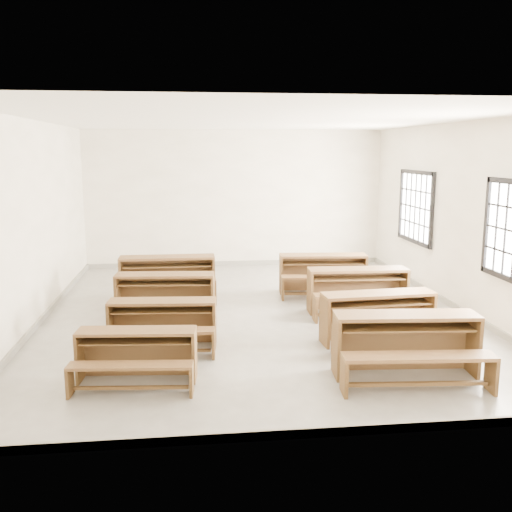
{
  "coord_description": "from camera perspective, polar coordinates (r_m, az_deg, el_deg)",
  "views": [
    {
      "loc": [
        -1.07,
        -9.21,
        2.72
      ],
      "look_at": [
        0.0,
        0.0,
        1.0
      ],
      "focal_mm": 40.0,
      "sensor_mm": 36.0,
      "label": 1
    }
  ],
  "objects": [
    {
      "name": "desk_set_5",
      "position": [
        8.35,
        12.21,
        -5.7
      ],
      "size": [
        1.68,
        0.96,
        0.73
      ],
      "rotation": [
        0.0,
        0.0,
        0.07
      ],
      "color": "brown",
      "rests_on": "ground"
    },
    {
      "name": "desk_set_0",
      "position": [
        6.99,
        -11.87,
        -9.4
      ],
      "size": [
        1.46,
        0.85,
        0.63
      ],
      "rotation": [
        0.0,
        0.0,
        -0.09
      ],
      "color": "brown",
      "rests_on": "ground"
    },
    {
      "name": "desk_set_6",
      "position": [
        9.82,
        10.19,
        -3.09
      ],
      "size": [
        1.71,
        0.94,
        0.76
      ],
      "rotation": [
        0.0,
        0.0,
        -0.04
      ],
      "color": "brown",
      "rests_on": "ground"
    },
    {
      "name": "desk_set_3",
      "position": [
        10.7,
        -8.84,
        -1.82
      ],
      "size": [
        1.75,
        0.91,
        0.79
      ],
      "rotation": [
        0.0,
        0.0,
        0.0
      ],
      "color": "brown",
      "rests_on": "ground"
    },
    {
      "name": "room",
      "position": [
        9.31,
        0.55,
        6.95
      ],
      "size": [
        8.5,
        8.5,
        3.2
      ],
      "color": "gray",
      "rests_on": "ground"
    },
    {
      "name": "desk_set_4",
      "position": [
        7.19,
        14.85,
        -8.22
      ],
      "size": [
        1.8,
        1.03,
        0.78
      ],
      "rotation": [
        0.0,
        0.0,
        -0.08
      ],
      "color": "brown",
      "rests_on": "ground"
    },
    {
      "name": "desk_set_2",
      "position": [
        9.5,
        -9.1,
        -3.62
      ],
      "size": [
        1.68,
        0.97,
        0.73
      ],
      "rotation": [
        0.0,
        0.0,
        -0.08
      ],
      "color": "brown",
      "rests_on": "ground"
    },
    {
      "name": "desk_set_7",
      "position": [
        11.05,
        6.72,
        -1.49
      ],
      "size": [
        1.74,
        1.02,
        0.75
      ],
      "rotation": [
        0.0,
        0.0,
        -0.09
      ],
      "color": "brown",
      "rests_on": "ground"
    },
    {
      "name": "desk_set_1",
      "position": [
        8.09,
        -9.37,
        -6.38
      ],
      "size": [
        1.55,
        0.89,
        0.67
      ],
      "rotation": [
        0.0,
        0.0,
        -0.08
      ],
      "color": "brown",
      "rests_on": "ground"
    }
  ]
}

